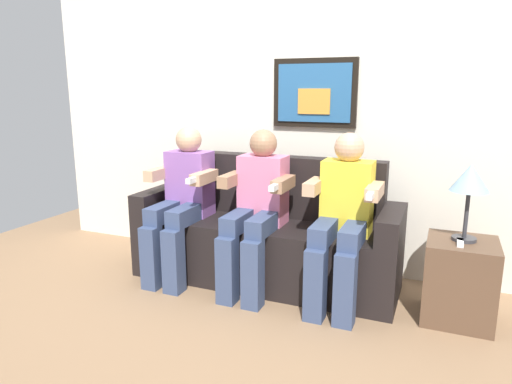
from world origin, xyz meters
name	(u,v)px	position (x,y,z in m)	size (l,w,h in m)	color
ground_plane	(247,297)	(0.00, 0.00, 0.00)	(5.59, 5.59, 0.00)	#8C6B4C
back_wall_assembly	(288,99)	(0.01, 0.76, 1.30)	(4.30, 0.10, 2.60)	silver
couch	(265,239)	(0.00, 0.33, 0.31)	(1.90, 0.58, 0.90)	black
person_on_left	(182,198)	(-0.59, 0.16, 0.61)	(0.46, 0.56, 1.11)	#8C59A5
person_in_middle	(257,205)	(0.00, 0.16, 0.61)	(0.46, 0.56, 1.11)	pink
person_on_right	(343,214)	(0.59, 0.16, 0.61)	(0.46, 0.56, 1.11)	yellow
side_table_right	(459,281)	(1.30, 0.22, 0.25)	(0.40, 0.40, 0.50)	brown
table_lamp	(470,181)	(1.30, 0.24, 0.86)	(0.22, 0.22, 0.46)	#333338
spare_remote_on_table	(460,243)	(1.28, 0.15, 0.51)	(0.04, 0.13, 0.02)	white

